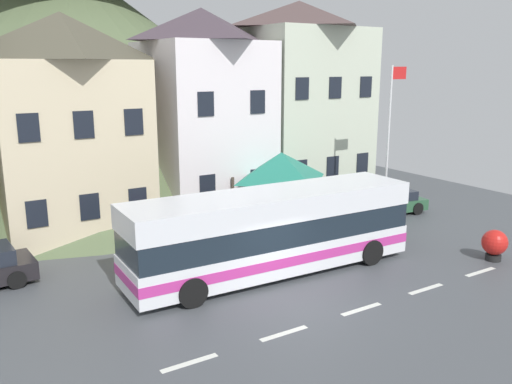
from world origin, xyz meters
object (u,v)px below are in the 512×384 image
Objects in this scene: pedestrian_03 at (308,218)px; townhouse_03 at (298,102)px; parked_car_00 at (387,202)px; townhouse_01 at (68,127)px; hilltop_castle at (70,58)px; pedestrian_02 at (344,217)px; townhouse_02 at (203,114)px; bus_shelter at (281,166)px; pedestrian_01 at (399,220)px; pedestrian_00 at (382,214)px; transit_bus at (272,232)px; public_bench at (288,207)px; flagpole at (390,136)px; harbour_buoy at (495,244)px.

townhouse_03 is at bearing 57.59° from pedestrian_03.
townhouse_03 is 2.56× the size of parked_car_00.
townhouse_01 is 0.24× the size of hilltop_castle.
townhouse_03 reaches higher than pedestrian_03.
townhouse_02 is at bearing 113.92° from pedestrian_02.
pedestrian_02 is at bearing -66.08° from townhouse_02.
parked_car_00 is (6.31, -0.69, -2.42)m from bus_shelter.
hilltop_castle reaches higher than pedestrian_01.
townhouse_01 is at bearing 149.20° from pedestrian_00.
townhouse_02 is 0.92× the size of transit_bus.
pedestrian_01 is 1.00× the size of pedestrian_02.
public_bench is at bearing 91.54° from pedestrian_02.
flagpole is (2.81, 0.21, 3.44)m from pedestrian_02.
townhouse_02 is 1.36× the size of flagpole.
flagpole is at bearing 92.94° from harbour_buoy.
pedestrian_01 is 4.01m from pedestrian_03.
transit_bus is at bearing -127.73° from bus_shelter.
transit_bus is 7.71× the size of pedestrian_00.
townhouse_03 is at bearing 69.09° from pedestrian_02.
hilltop_castle reaches higher than parked_car_00.
pedestrian_02 reaches higher than pedestrian_00.
townhouse_03 is 9.16m from pedestrian_00.
pedestrian_00 is 0.19× the size of flagpole.
pedestrian_01 is at bearing -40.34° from pedestrian_02.
pedestrian_01 is (-2.76, -3.39, 0.32)m from parked_car_00.
bus_shelter reaches higher than pedestrian_00.
bus_shelter is at bearing -134.15° from public_bench.
pedestrian_03 is 5.52m from flagpole.
hilltop_castle is at bearing 106.31° from public_bench.
townhouse_01 is 14.59m from flagpole.
parked_car_00 is at bearing -26.31° from public_bench.
parked_car_00 is 0.57× the size of flagpole.
parked_car_00 is 2.76× the size of pedestrian_02.
parked_car_00 is (10.43, -21.87, -7.53)m from hilltop_castle.
transit_bus is 7.39m from pedestrian_00.
townhouse_01 reaches higher than pedestrian_00.
transit_bus is 7.16× the size of pedestrian_02.
parked_car_00 is at bearing 50.86° from pedestrian_01.
flagpole is at bearing -53.53° from public_bench.
flagpole reaches higher than pedestrian_02.
bus_shelter reaches higher than pedestrian_03.
townhouse_01 is 11.39m from pedestrian_03.
transit_bus is at bearing -165.36° from flagpole.
pedestrian_00 is (12.20, -7.27, -4.05)m from townhouse_01.
flagpole is 6.75m from harbour_buoy.
pedestrian_01 is at bearing -32.42° from pedestrian_03.
townhouse_02 is 2.39× the size of parked_car_00.
townhouse_02 is 0.25× the size of hilltop_castle.
transit_bus is (0.75, -25.55, -6.57)m from hilltop_castle.
hilltop_castle reaches higher than public_bench.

